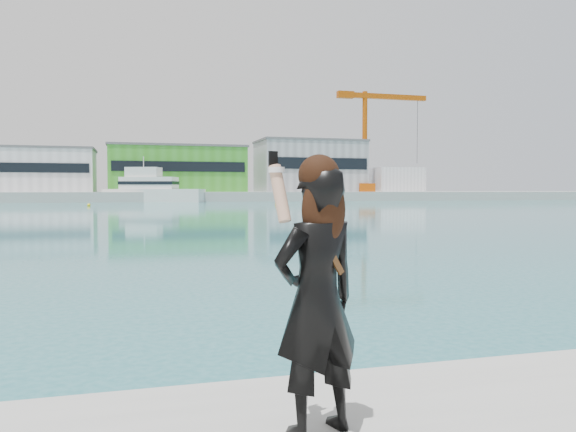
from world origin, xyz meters
name	(u,v)px	position (x,y,z in m)	size (l,w,h in m)	color
far_quay	(141,196)	(0.00, 130.00, 1.00)	(320.00, 40.00, 2.00)	#9E9E99
warehouse_white	(36,170)	(-22.00, 127.98, 6.76)	(24.48, 15.35, 9.50)	silver
warehouse_green	(177,169)	(8.00, 127.98, 7.26)	(30.60, 16.36, 10.50)	green
warehouse_grey_right	(310,166)	(40.00, 127.98, 8.26)	(25.50, 15.35, 12.50)	gray
ancillary_shed	(395,180)	(62.00, 126.00, 5.00)	(12.00, 10.00, 6.00)	silver
dock_crane	(369,137)	(53.20, 122.00, 15.07)	(23.00, 4.00, 24.00)	#BF4F0B
flagpole_right	(243,172)	(22.09, 121.00, 6.54)	(1.28, 0.16, 8.00)	silver
motor_yacht	(152,189)	(1.74, 112.30, 2.57)	(20.22, 12.22, 9.14)	silver
buoy_near	(276,205)	(20.08, 82.77, 0.00)	(0.50, 0.50, 0.50)	yellow
buoy_far	(89,206)	(-8.27, 85.11, 0.00)	(0.50, 0.50, 0.50)	yellow
woman	(317,292)	(-0.77, -0.15, 1.73)	(0.73, 0.59, 1.84)	black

